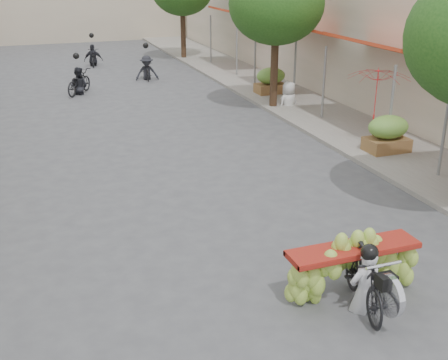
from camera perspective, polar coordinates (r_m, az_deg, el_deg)
sidewalk_right at (r=22.96m, az=7.61°, el=8.25°), size 4.00×60.00×0.12m
shophouse_row_right at (r=24.41m, az=19.94°, el=14.99°), size 9.77×40.00×6.00m
street_tree_mid at (r=20.81m, az=5.34°, el=17.38°), size 3.40×3.40×5.25m
produce_crate_mid at (r=16.64m, az=16.32°, el=4.81°), size 1.20×0.88×1.16m
produce_crate_far at (r=23.35m, az=4.78°, el=10.23°), size 1.20×0.88×1.16m
banana_motorbike at (r=9.32m, az=13.65°, el=-8.60°), size 2.24×1.91×1.95m
market_umbrella at (r=16.66m, az=15.56°, el=10.96°), size 2.03×2.03×1.64m
pedestrian at (r=21.37m, az=6.65°, el=9.91°), size 0.98×0.72×1.77m
bg_motorbike_a at (r=24.36m, az=-14.61°, el=10.11°), size 1.54×1.88×1.95m
bg_motorbike_b at (r=26.73m, az=-7.89°, el=11.88°), size 1.11×1.57×1.95m
bg_motorbike_c at (r=30.93m, az=-13.20°, el=12.73°), size 1.05×1.55×1.95m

